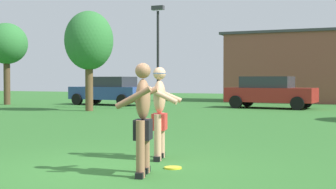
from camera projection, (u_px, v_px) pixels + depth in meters
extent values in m
plane|color=#2D6628|center=(110.00, 171.00, 7.74)|extent=(80.00, 80.00, 0.00)
cube|color=black|center=(161.00, 155.00, 9.05)|extent=(0.17, 0.28, 0.09)
cylinder|color=tan|center=(161.00, 135.00, 9.04)|extent=(0.13, 0.13, 0.83)
cube|color=black|center=(158.00, 158.00, 8.65)|extent=(0.17, 0.28, 0.09)
cylinder|color=tan|center=(158.00, 138.00, 8.64)|extent=(0.13, 0.13, 0.83)
cube|color=red|center=(160.00, 122.00, 8.83)|extent=(0.32, 0.40, 0.30)
ellipsoid|color=tan|center=(159.00, 97.00, 8.82)|extent=(0.30, 0.38, 0.60)
cylinder|color=tan|center=(167.00, 95.00, 9.02)|extent=(0.55, 0.29, 0.31)
cylinder|color=tan|center=(163.00, 96.00, 8.58)|extent=(0.56, 0.10, 0.31)
sphere|color=tan|center=(159.00, 73.00, 8.80)|extent=(0.23, 0.23, 0.23)
cone|color=#194CA5|center=(159.00, 70.00, 8.80)|extent=(0.30, 0.30, 0.13)
cube|color=black|center=(140.00, 175.00, 7.17)|extent=(0.17, 0.28, 0.09)
cylinder|color=#936647|center=(140.00, 149.00, 7.16)|extent=(0.13, 0.13, 0.84)
cube|color=black|center=(146.00, 170.00, 7.56)|extent=(0.17, 0.28, 0.09)
cylinder|color=#936647|center=(146.00, 146.00, 7.55)|extent=(0.13, 0.13, 0.84)
cube|color=black|center=(143.00, 130.00, 7.35)|extent=(0.32, 0.38, 0.30)
ellipsoid|color=#936647|center=(143.00, 99.00, 7.33)|extent=(0.29, 0.36, 0.61)
cylinder|color=#936647|center=(133.00, 98.00, 7.13)|extent=(0.56, 0.17, 0.35)
cylinder|color=#936647|center=(139.00, 97.00, 7.56)|extent=(0.53, 0.37, 0.32)
sphere|color=#936647|center=(143.00, 71.00, 7.32)|extent=(0.23, 0.23, 0.23)
cylinder|color=yellow|center=(173.00, 168.00, 7.92)|extent=(0.29, 0.29, 0.03)
cube|color=#2D478C|center=(109.00, 93.00, 27.44)|extent=(4.42, 2.11, 0.70)
cube|color=#282D33|center=(112.00, 82.00, 27.32)|extent=(2.52, 1.76, 0.56)
cylinder|color=black|center=(77.00, 99.00, 27.36)|extent=(0.65, 0.27, 0.64)
cylinder|color=black|center=(96.00, 98.00, 28.95)|extent=(0.65, 0.27, 0.64)
cylinder|color=black|center=(122.00, 100.00, 25.95)|extent=(0.65, 0.27, 0.64)
cylinder|color=black|center=(140.00, 99.00, 27.54)|extent=(0.65, 0.27, 0.64)
cube|color=maroon|center=(271.00, 95.00, 24.24)|extent=(4.41, 2.09, 0.70)
cube|color=#282D33|center=(267.00, 82.00, 24.32)|extent=(2.51, 1.75, 0.56)
cylinder|color=black|center=(306.00, 102.00, 24.35)|extent=(0.65, 0.26, 0.64)
cylinder|color=black|center=(297.00, 103.00, 22.76)|extent=(0.65, 0.26, 0.64)
cylinder|color=black|center=(248.00, 100.00, 25.75)|extent=(0.65, 0.26, 0.64)
cylinder|color=black|center=(236.00, 102.00, 24.16)|extent=(0.65, 0.26, 0.64)
cylinder|color=black|center=(158.00, 60.00, 23.26)|extent=(0.12, 0.12, 4.68)
cube|color=#333338|center=(158.00, 8.00, 23.19)|extent=(0.60, 0.24, 0.20)
cylinder|color=#4C3823|center=(7.00, 81.00, 27.71)|extent=(0.37, 0.37, 2.65)
ellipsoid|color=#2D7033|center=(7.00, 44.00, 27.64)|extent=(2.35, 2.35, 2.32)
cylinder|color=brown|center=(89.00, 86.00, 22.21)|extent=(0.35, 0.35, 2.27)
ellipsoid|color=#2D7033|center=(89.00, 40.00, 22.15)|extent=(2.21, 2.21, 2.67)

